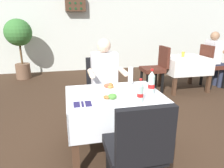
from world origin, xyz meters
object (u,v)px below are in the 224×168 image
(chair_near_camera_side, at_px, (137,149))
(background_chair_left, at_px, (156,66))
(main_dining_table, at_px, (114,108))
(wall_bottle_rack, at_px, (75,3))
(cola_bottle_secondary, at_px, (151,83))
(background_chair_right, at_px, (211,64))
(background_table_tumbler, at_px, (183,54))
(plate_near_camera, at_px, (111,98))
(napkin_cutlery_set, at_px, (82,104))
(chair_far_diner_seat, at_px, (102,87))
(potted_plant_corner, at_px, (19,39))
(cola_bottle_primary, at_px, (140,92))
(background_dining_table, at_px, (185,65))
(plate_far_diner, at_px, (110,87))
(seated_diner_far, at_px, (105,79))
(beer_glass_left, at_px, (131,76))
(background_patron, at_px, (214,57))

(chair_near_camera_side, bearing_deg, background_chair_left, 62.93)
(main_dining_table, xyz_separation_m, wall_bottle_rack, (-0.15, 4.13, 1.38))
(cola_bottle_secondary, relative_size, background_chair_right, 0.29)
(chair_near_camera_side, xyz_separation_m, wall_bottle_rack, (-0.15, 4.92, 1.38))
(cola_bottle_secondary, bearing_deg, wall_bottle_rack, 97.19)
(background_chair_left, bearing_deg, background_table_tumbler, 2.82)
(plate_near_camera, height_order, napkin_cutlery_set, plate_near_camera)
(chair_far_diner_seat, xyz_separation_m, potted_plant_corner, (-1.63, 2.85, 0.49))
(cola_bottle_primary, bearing_deg, background_dining_table, 50.06)
(plate_near_camera, bearing_deg, background_chair_left, 55.32)
(chair_near_camera_side, bearing_deg, plate_far_diner, 90.34)
(seated_diner_far, xyz_separation_m, cola_bottle_secondary, (0.36, -0.78, 0.14))
(seated_diner_far, distance_m, plate_far_diner, 0.50)
(potted_plant_corner, bearing_deg, background_chair_right, -21.66)
(plate_far_diner, bearing_deg, seated_diner_far, 86.29)
(cola_bottle_primary, relative_size, potted_plant_corner, 0.16)
(cola_bottle_secondary, bearing_deg, chair_near_camera_side, -119.99)
(chair_far_diner_seat, bearing_deg, background_chair_left, 39.36)
(seated_diner_far, height_order, napkin_cutlery_set, seated_diner_far)
(cola_bottle_secondary, bearing_deg, main_dining_table, 164.12)
(chair_near_camera_side, relative_size, background_chair_right, 1.00)
(beer_glass_left, distance_m, cola_bottle_secondary, 0.39)
(main_dining_table, bearing_deg, seated_diner_far, 87.72)
(plate_far_diner, xyz_separation_m, background_chair_left, (1.38, 1.73, -0.19))
(cola_bottle_primary, bearing_deg, background_table_tumbler, 51.17)
(background_table_tumbler, bearing_deg, seated_diner_far, -147.23)
(background_chair_left, xyz_separation_m, background_patron, (1.38, 0.00, 0.16))
(seated_diner_far, distance_m, background_chair_left, 1.83)
(chair_near_camera_side, height_order, plate_near_camera, chair_near_camera_side)
(cola_bottle_secondary, bearing_deg, background_table_tumbler, 51.88)
(cola_bottle_secondary, bearing_deg, background_patron, 40.41)
(cola_bottle_primary, xyz_separation_m, background_patron, (2.56, 2.21, -0.12))
(cola_bottle_secondary, bearing_deg, plate_near_camera, -171.70)
(chair_near_camera_side, bearing_deg, wall_bottle_rack, 91.73)
(main_dining_table, height_order, cola_bottle_secondary, cola_bottle_secondary)
(cola_bottle_primary, bearing_deg, chair_near_camera_side, -111.84)
(background_chair_left, relative_size, background_patron, 0.77)
(plate_far_diner, bearing_deg, chair_far_diner_seat, 89.47)
(plate_near_camera, xyz_separation_m, napkin_cutlery_set, (-0.30, -0.05, -0.02))
(potted_plant_corner, bearing_deg, chair_near_camera_side, -69.73)
(seated_diner_far, bearing_deg, background_chair_right, 24.74)
(main_dining_table, xyz_separation_m, background_dining_table, (2.04, 1.91, -0.01))
(background_dining_table, relative_size, background_table_tumbler, 8.34)
(plate_near_camera, xyz_separation_m, plate_far_diner, (0.06, 0.35, -0.00))
(plate_near_camera, relative_size, background_dining_table, 0.25)
(background_chair_right, xyz_separation_m, potted_plant_corner, (-4.33, 1.72, 0.49))
(chair_near_camera_side, bearing_deg, cola_bottle_primary, 68.16)
(main_dining_table, relative_size, chair_near_camera_side, 1.07)
(seated_diner_far, distance_m, cola_bottle_secondary, 0.87)
(plate_near_camera, height_order, background_dining_table, plate_near_camera)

